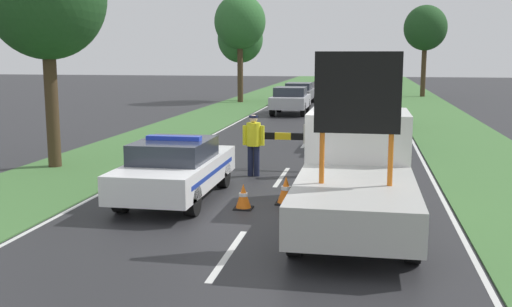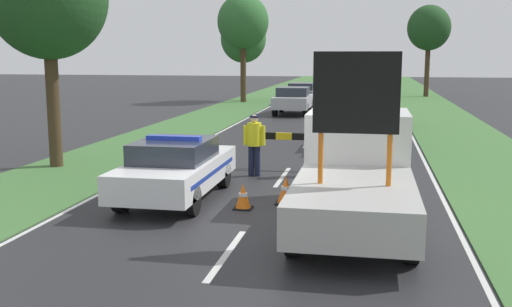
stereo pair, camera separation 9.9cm
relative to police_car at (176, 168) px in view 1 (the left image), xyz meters
The scene contains 21 objects.
ground_plane 2.50m from the police_car, 29.78° to the right, with size 160.00×160.00×0.00m, color #28282B.
lane_markings 16.80m from the police_car, 82.91° to the left, with size 8.19×69.72×0.01m.
grass_verge_left 19.23m from the police_car, 101.80° to the left, with size 3.72×120.00×0.03m.
grass_verge_right 20.49m from the police_car, 66.77° to the left, with size 3.72×120.00×0.03m.
police_car is the anchor object (origin of this frame).
work_truck 4.29m from the police_car, 14.61° to the right, with size 2.15×5.75×3.39m.
road_barrier 4.65m from the police_car, 62.13° to the left, with size 2.84×0.08×1.07m.
police_officer 3.22m from the police_car, 66.53° to the left, with size 0.61×0.39×1.70m.
pedestrian_civilian 4.41m from the police_car, 48.27° to the left, with size 0.62×0.39×1.73m.
traffic_cone_near_police 2.61m from the police_car, ahead, with size 0.46×0.46×0.63m.
traffic_cone_centre_front 6.00m from the police_car, 32.24° to the left, with size 0.38×0.38×0.53m.
traffic_cone_near_truck 5.41m from the police_car, 22.46° to the left, with size 0.40×0.40×0.56m.
traffic_cone_behind_barrier 5.84m from the police_car, 44.51° to the left, with size 0.42×0.42×0.58m.
traffic_cone_lane_edge 1.88m from the police_car, 19.76° to the right, with size 0.40×0.40×0.55m.
queued_car_hatch_blue 9.60m from the police_car, 64.97° to the left, with size 1.92×4.38×1.55m.
queued_car_sedan_black 15.53m from the police_car, 73.67° to the left, with size 1.92×4.66×1.50m.
queued_car_sedan_silver 20.30m from the police_car, 89.63° to the left, with size 1.92×3.95×1.53m.
queued_car_suv_grey 27.21m from the police_car, 90.31° to the left, with size 1.83×4.68×1.44m.
roadside_tree_near_left 29.96m from the police_car, 98.97° to the left, with size 3.23×3.23×6.12m.
roadside_tree_mid_left 37.39m from the police_car, 76.44° to the left, with size 3.32×3.32×7.11m.
roadside_tree_mid_right 28.75m from the police_car, 98.87° to the left, with size 3.53×3.53×7.40m.
Camera 1 is at (2.21, -11.88, 3.34)m, focal length 42.00 mm.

